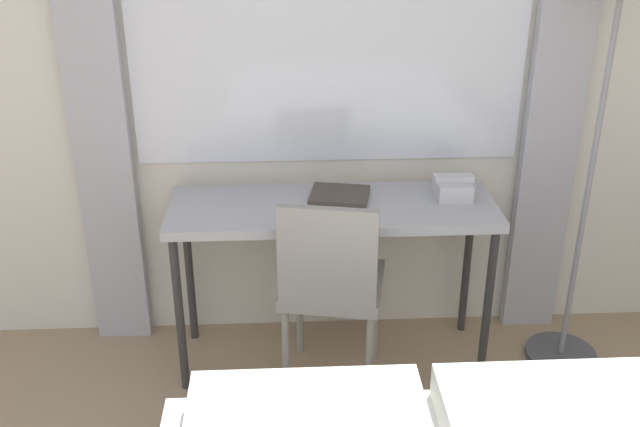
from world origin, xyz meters
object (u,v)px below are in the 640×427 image
object	(u,v)px
desk	(333,220)
desk_chair	(331,281)
book	(339,195)
telephone	(453,188)

from	to	relation	value
desk	desk_chair	bearing A→B (deg)	-95.28
book	desk_chair	bearing A→B (deg)	-100.69
desk	desk_chair	distance (m)	0.27
book	desk	bearing A→B (deg)	-117.11
desk	book	distance (m)	0.11
desk_chair	book	distance (m)	0.38
desk_chair	book	world-z (taller)	desk_chair
desk_chair	desk	bearing A→B (deg)	95.79
desk	book	bearing A→B (deg)	62.89
desk	telephone	xyz separation A→B (m)	(0.51, 0.05, 0.11)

